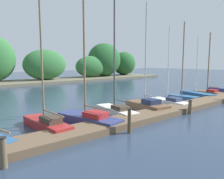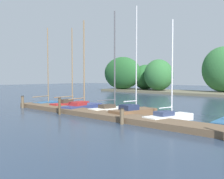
{
  "view_description": "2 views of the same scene",
  "coord_description": "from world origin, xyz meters",
  "px_view_note": "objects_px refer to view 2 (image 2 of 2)",
  "views": [
    {
      "loc": [
        -14.06,
        3.47,
        3.61
      ],
      "look_at": [
        -3.93,
        15.4,
        1.59
      ],
      "focal_mm": 35.42,
      "sensor_mm": 36.0,
      "label": 1
    },
    {
      "loc": [
        9.8,
        -0.3,
        2.81
      ],
      "look_at": [
        -4.55,
        14.83,
        1.8
      ],
      "focal_mm": 42.09,
      "sensor_mm": 36.0,
      "label": 2
    }
  ],
  "objects_px": {
    "sailboat_4": "(134,111)",
    "mooring_piling_1": "(60,106)",
    "sailboat_3": "(113,107)",
    "sailboat_2": "(83,106)",
    "mooring_piling_0": "(23,102)",
    "sailboat_0": "(48,102)",
    "mooring_piling_2": "(122,116)",
    "sailboat_5": "(170,116)",
    "sailboat_1": "(71,103)"
  },
  "relations": [
    {
      "from": "sailboat_4",
      "to": "mooring_piling_1",
      "type": "relative_size",
      "value": 6.17
    },
    {
      "from": "sailboat_3",
      "to": "sailboat_2",
      "type": "bearing_deg",
      "value": 113.38
    },
    {
      "from": "sailboat_3",
      "to": "mooring_piling_0",
      "type": "bearing_deg",
      "value": 121.86
    },
    {
      "from": "sailboat_4",
      "to": "mooring_piling_0",
      "type": "relative_size",
      "value": 7.08
    },
    {
      "from": "sailboat_0",
      "to": "mooring_piling_2",
      "type": "distance_m",
      "value": 12.2
    },
    {
      "from": "sailboat_0",
      "to": "sailboat_3",
      "type": "distance_m",
      "value": 8.1
    },
    {
      "from": "sailboat_5",
      "to": "mooring_piling_2",
      "type": "xyz_separation_m",
      "value": [
        -1.55,
        -2.82,
        0.17
      ]
    },
    {
      "from": "sailboat_1",
      "to": "mooring_piling_0",
      "type": "height_order",
      "value": "sailboat_1"
    },
    {
      "from": "sailboat_5",
      "to": "mooring_piling_0",
      "type": "height_order",
      "value": "sailboat_5"
    },
    {
      "from": "sailboat_5",
      "to": "mooring_piling_0",
      "type": "bearing_deg",
      "value": 110.5
    },
    {
      "from": "sailboat_3",
      "to": "mooring_piling_1",
      "type": "bearing_deg",
      "value": 157.23
    },
    {
      "from": "sailboat_5",
      "to": "mooring_piling_2",
      "type": "height_order",
      "value": "sailboat_5"
    },
    {
      "from": "sailboat_5",
      "to": "sailboat_0",
      "type": "bearing_deg",
      "value": 99.31
    },
    {
      "from": "sailboat_1",
      "to": "sailboat_4",
      "type": "bearing_deg",
      "value": -95.07
    },
    {
      "from": "sailboat_5",
      "to": "mooring_piling_2",
      "type": "relative_size",
      "value": 6.63
    },
    {
      "from": "sailboat_0",
      "to": "sailboat_1",
      "type": "height_order",
      "value": "sailboat_0"
    },
    {
      "from": "mooring_piling_0",
      "to": "sailboat_5",
      "type": "bearing_deg",
      "value": 12.15
    },
    {
      "from": "sailboat_4",
      "to": "mooring_piling_0",
      "type": "xyz_separation_m",
      "value": [
        -10.58,
        -2.88,
        0.16
      ]
    },
    {
      "from": "mooring_piling_1",
      "to": "mooring_piling_2",
      "type": "height_order",
      "value": "mooring_piling_1"
    },
    {
      "from": "mooring_piling_0",
      "to": "mooring_piling_1",
      "type": "relative_size",
      "value": 0.87
    },
    {
      "from": "sailboat_4",
      "to": "mooring_piling_0",
      "type": "distance_m",
      "value": 10.96
    },
    {
      "from": "sailboat_2",
      "to": "mooring_piling_0",
      "type": "distance_m",
      "value": 5.86
    },
    {
      "from": "sailboat_3",
      "to": "sailboat_4",
      "type": "distance_m",
      "value": 2.62
    },
    {
      "from": "sailboat_2",
      "to": "sailboat_3",
      "type": "height_order",
      "value": "sailboat_3"
    },
    {
      "from": "mooring_piling_0",
      "to": "sailboat_1",
      "type": "bearing_deg",
      "value": 47.88
    },
    {
      "from": "sailboat_5",
      "to": "sailboat_4",
      "type": "bearing_deg",
      "value": 98.55
    },
    {
      "from": "mooring_piling_0",
      "to": "mooring_piling_2",
      "type": "bearing_deg",
      "value": 0.34
    },
    {
      "from": "sailboat_2",
      "to": "sailboat_5",
      "type": "xyz_separation_m",
      "value": [
        8.2,
        0.22,
        -0.07
      ]
    },
    {
      "from": "sailboat_1",
      "to": "mooring_piling_2",
      "type": "bearing_deg",
      "value": -111.89
    },
    {
      "from": "mooring_piling_2",
      "to": "sailboat_0",
      "type": "bearing_deg",
      "value": 167.73
    },
    {
      "from": "sailboat_4",
      "to": "mooring_piling_0",
      "type": "bearing_deg",
      "value": 112.7
    },
    {
      "from": "sailboat_2",
      "to": "sailboat_5",
      "type": "bearing_deg",
      "value": -99.96
    },
    {
      "from": "sailboat_0",
      "to": "sailboat_1",
      "type": "relative_size",
      "value": 1.04
    },
    {
      "from": "sailboat_1",
      "to": "mooring_piling_1",
      "type": "distance_m",
      "value": 4.45
    },
    {
      "from": "sailboat_0",
      "to": "sailboat_5",
      "type": "height_order",
      "value": "sailboat_0"
    },
    {
      "from": "mooring_piling_0",
      "to": "sailboat_0",
      "type": "bearing_deg",
      "value": 91.1
    },
    {
      "from": "mooring_piling_2",
      "to": "sailboat_4",
      "type": "bearing_deg",
      "value": 114.74
    },
    {
      "from": "sailboat_0",
      "to": "sailboat_2",
      "type": "relative_size",
      "value": 1.0
    },
    {
      "from": "sailboat_3",
      "to": "sailboat_0",
      "type": "bearing_deg",
      "value": 104.08
    },
    {
      "from": "sailboat_0",
      "to": "sailboat_4",
      "type": "height_order",
      "value": "sailboat_4"
    },
    {
      "from": "sailboat_2",
      "to": "mooring_piling_0",
      "type": "relative_size",
      "value": 6.87
    },
    {
      "from": "sailboat_1",
      "to": "mooring_piling_2",
      "type": "height_order",
      "value": "sailboat_1"
    },
    {
      "from": "sailboat_4",
      "to": "mooring_piling_0",
      "type": "height_order",
      "value": "sailboat_4"
    },
    {
      "from": "mooring_piling_1",
      "to": "sailboat_1",
      "type": "bearing_deg",
      "value": 131.51
    },
    {
      "from": "mooring_piling_0",
      "to": "sailboat_3",
      "type": "bearing_deg",
      "value": 22.97
    },
    {
      "from": "mooring_piling_0",
      "to": "sailboat_2",
      "type": "bearing_deg",
      "value": 27.13
    },
    {
      "from": "sailboat_2",
      "to": "sailboat_4",
      "type": "relative_size",
      "value": 0.97
    },
    {
      "from": "sailboat_3",
      "to": "mooring_piling_0",
      "type": "distance_m",
      "value": 8.7
    },
    {
      "from": "sailboat_0",
      "to": "mooring_piling_1",
      "type": "bearing_deg",
      "value": -129.49
    },
    {
      "from": "sailboat_2",
      "to": "sailboat_0",
      "type": "bearing_deg",
      "value": 78.64
    }
  ]
}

